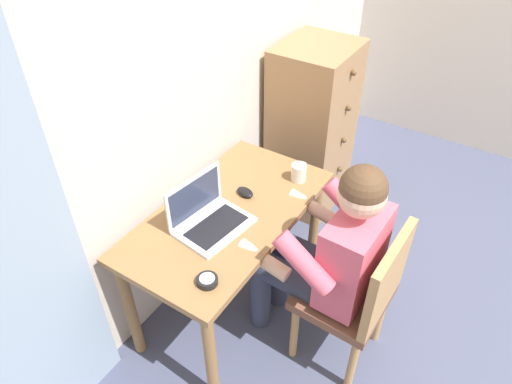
# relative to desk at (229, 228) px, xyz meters

# --- Properties ---
(wall_back) EXTENTS (4.80, 0.05, 2.50)m
(wall_back) POSITION_rel_desk_xyz_m (0.29, 0.38, 0.64)
(wall_back) COLOR beige
(wall_back) RESTS_ON ground_plane
(desk) EXTENTS (1.13, 0.61, 0.72)m
(desk) POSITION_rel_desk_xyz_m (0.00, 0.00, 0.00)
(desk) COLOR olive
(desk) RESTS_ON ground_plane
(dresser) EXTENTS (0.52, 0.48, 1.17)m
(dresser) POSITION_rel_desk_xyz_m (1.10, 0.09, -0.02)
(dresser) COLOR #9E754C
(dresser) RESTS_ON ground_plane
(chair) EXTENTS (0.43, 0.41, 0.87)m
(chair) POSITION_rel_desk_xyz_m (0.06, -0.69, -0.12)
(chair) COLOR brown
(chair) RESTS_ON ground_plane
(person_seated) EXTENTS (0.54, 0.59, 1.19)m
(person_seated) POSITION_rel_desk_xyz_m (0.07, -0.51, 0.06)
(person_seated) COLOR #33384C
(person_seated) RESTS_ON ground_plane
(laptop) EXTENTS (0.37, 0.29, 0.24)m
(laptop) POSITION_rel_desk_xyz_m (-0.12, 0.03, 0.16)
(laptop) COLOR silver
(laptop) RESTS_ON desk
(computer_mouse) EXTENTS (0.08, 0.11, 0.03)m
(computer_mouse) POSITION_rel_desk_xyz_m (0.16, 0.00, 0.13)
(computer_mouse) COLOR black
(computer_mouse) RESTS_ON desk
(desk_clock) EXTENTS (0.09, 0.09, 0.03)m
(desk_clock) POSITION_rel_desk_xyz_m (-0.41, -0.19, 0.13)
(desk_clock) COLOR black
(desk_clock) RESTS_ON desk
(coffee_mug) EXTENTS (0.12, 0.08, 0.09)m
(coffee_mug) POSITION_rel_desk_xyz_m (0.42, -0.17, 0.16)
(coffee_mug) COLOR silver
(coffee_mug) RESTS_ON desk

